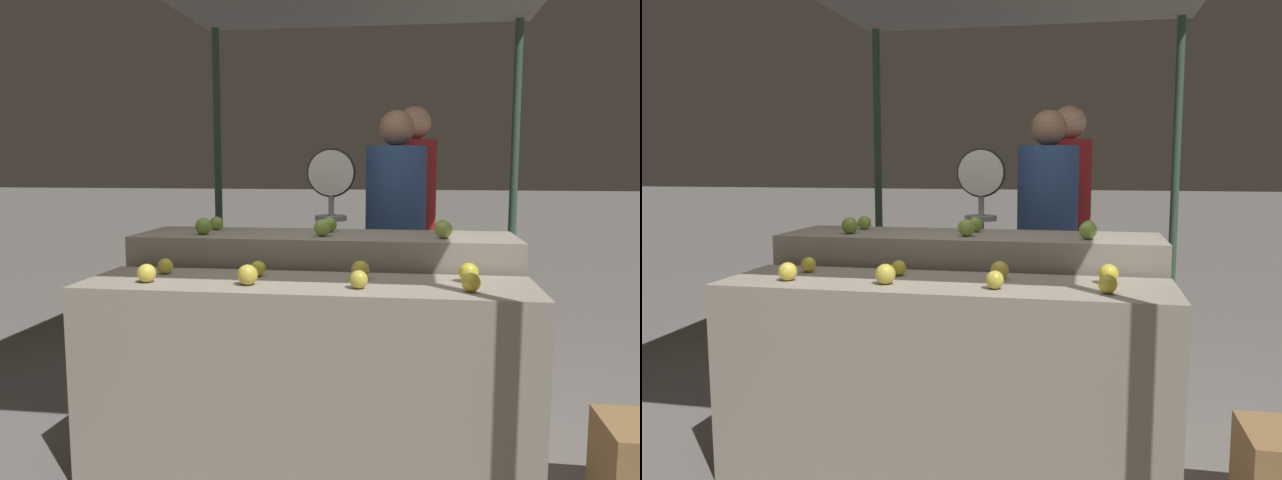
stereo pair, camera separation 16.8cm
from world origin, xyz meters
The scene contains 20 objects.
ground_plane centered at (0.00, 0.00, 0.00)m, with size 60.00×60.00×0.00m, color slate.
display_counter_front centered at (0.00, 0.00, 0.45)m, with size 2.00×0.55×0.90m, color gray.
display_counter_back centered at (0.00, 0.60, 0.52)m, with size 2.00×0.55×1.04m, color gray.
apple_front_0 centered at (-0.69, -0.11, 0.94)m, with size 0.08×0.08×0.08m, color yellow.
apple_front_1 centered at (-0.24, -0.11, 0.94)m, with size 0.09×0.09×0.09m, color gold.
apple_front_2 centered at (0.24, -0.11, 0.94)m, with size 0.08×0.08×0.08m, color gold.
apple_front_3 centered at (0.70, -0.11, 0.94)m, with size 0.08×0.08×0.08m, color gold.
apple_front_4 centered at (-0.69, 0.10, 0.93)m, with size 0.07×0.07×0.07m, color gold.
apple_front_5 centered at (-0.24, 0.10, 0.93)m, with size 0.07×0.07×0.07m, color gold.
apple_front_6 centered at (0.23, 0.10, 0.94)m, with size 0.08×0.08×0.08m, color gold.
apple_front_7 centered at (0.71, 0.10, 0.94)m, with size 0.09×0.09×0.09m, color gold.
apple_back_0 centered at (-0.63, 0.49, 1.09)m, with size 0.09×0.09×0.09m, color #7AA338.
apple_back_1 centered at (0.00, 0.50, 1.09)m, with size 0.09×0.09×0.09m, color #8EB247.
apple_back_2 centered at (0.62, 0.50, 1.09)m, with size 0.09×0.09×0.09m, color #8EB247.
apple_back_3 centered at (-0.63, 0.71, 1.08)m, with size 0.08×0.08×0.08m, color #84AD3D.
apple_back_4 centered at (0.01, 0.70, 1.08)m, with size 0.08×0.08×0.08m, color #84AD3D.
apple_back_5 centered at (0.62, 0.71, 1.08)m, with size 0.07×0.07×0.07m, color #8EB247.
produce_scale centered at (-0.04, 1.18, 1.11)m, with size 0.30×0.20×1.51m.
person_vendor_at_scale centered at (0.35, 1.47, 1.01)m, with size 0.40×0.40×1.76m.
person_customer_left centered at (0.47, 1.96, 1.07)m, with size 0.39×0.39×1.83m.
Camera 1 is at (0.45, -2.67, 1.42)m, focal length 35.00 mm.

